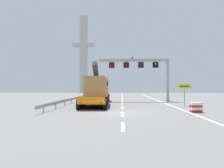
{
  "coord_description": "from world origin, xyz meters",
  "views": [
    {
      "loc": [
        0.15,
        -17.24,
        2.32
      ],
      "look_at": [
        -1.28,
        10.61,
        2.73
      ],
      "focal_mm": 30.87,
      "sensor_mm": 36.0,
      "label": 1
    }
  ],
  "objects_px": {
    "overhead_lane_gantry": "(143,67)",
    "heavy_haul_truck_orange": "(98,89)",
    "bridge_pylon_distant": "(84,53)",
    "crash_barrier_striped": "(196,107)",
    "exit_sign_yellow": "(184,89)"
  },
  "relations": [
    {
      "from": "crash_barrier_striped",
      "to": "exit_sign_yellow",
      "type": "bearing_deg",
      "value": 81.25
    },
    {
      "from": "exit_sign_yellow",
      "to": "bridge_pylon_distant",
      "type": "bearing_deg",
      "value": 113.74
    },
    {
      "from": "heavy_haul_truck_orange",
      "to": "bridge_pylon_distant",
      "type": "height_order",
      "value": "bridge_pylon_distant"
    },
    {
      "from": "heavy_haul_truck_orange",
      "to": "exit_sign_yellow",
      "type": "relative_size",
      "value": 5.35
    },
    {
      "from": "exit_sign_yellow",
      "to": "crash_barrier_striped",
      "type": "xyz_separation_m",
      "value": [
        -0.94,
        -6.13,
        -1.57
      ]
    },
    {
      "from": "heavy_haul_truck_orange",
      "to": "bridge_pylon_distant",
      "type": "bearing_deg",
      "value": 103.58
    },
    {
      "from": "crash_barrier_striped",
      "to": "bridge_pylon_distant",
      "type": "relative_size",
      "value": 0.03
    },
    {
      "from": "overhead_lane_gantry",
      "to": "exit_sign_yellow",
      "type": "xyz_separation_m",
      "value": [
        4.24,
        -7.34,
        -3.53
      ]
    },
    {
      "from": "overhead_lane_gantry",
      "to": "heavy_haul_truck_orange",
      "type": "relative_size",
      "value": 0.82
    },
    {
      "from": "crash_barrier_striped",
      "to": "heavy_haul_truck_orange",
      "type": "bearing_deg",
      "value": 138.91
    },
    {
      "from": "overhead_lane_gantry",
      "to": "crash_barrier_striped",
      "type": "xyz_separation_m",
      "value": [
        3.29,
        -13.47,
        -5.1
      ]
    },
    {
      "from": "heavy_haul_truck_orange",
      "to": "exit_sign_yellow",
      "type": "distance_m",
      "value": 11.28
    },
    {
      "from": "overhead_lane_gantry",
      "to": "crash_barrier_striped",
      "type": "relative_size",
      "value": 10.95
    },
    {
      "from": "overhead_lane_gantry",
      "to": "bridge_pylon_distant",
      "type": "relative_size",
      "value": 0.38
    },
    {
      "from": "overhead_lane_gantry",
      "to": "heavy_haul_truck_orange",
      "type": "xyz_separation_m",
      "value": [
        -6.73,
        -4.72,
        -3.56
      ]
    }
  ]
}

